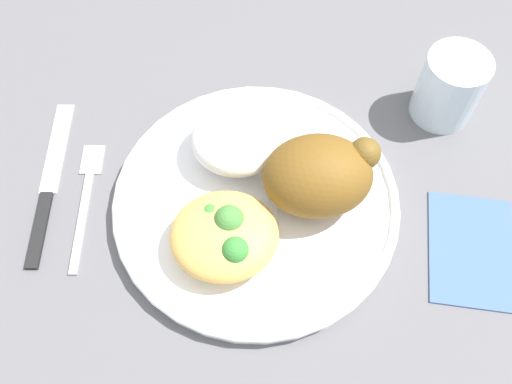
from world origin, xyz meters
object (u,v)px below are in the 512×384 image
object	(u,v)px
rice_pile	(239,138)
mac_cheese_with_broccoli	(225,235)
plate	(256,201)
knife	(47,194)
roasted_chicken	(320,174)
water_glass	(449,87)
napkin	(472,249)
fork	(86,197)

from	to	relation	value
rice_pile	mac_cheese_with_broccoli	bearing A→B (deg)	-99.79
plate	knife	world-z (taller)	plate
roasted_chicken	water_glass	world-z (taller)	roasted_chicken
knife	napkin	world-z (taller)	knife
fork	knife	distance (m)	0.04
roasted_chicken	water_glass	xyz separation A→B (m)	(0.15, 0.10, -0.01)
water_glass	napkin	size ratio (longest dim) A/B	0.67
fork	water_glass	bearing A→B (deg)	12.67
fork	knife	bearing A→B (deg)	170.51
roasted_chicken	mac_cheese_with_broccoli	xyz separation A→B (m)	(-0.09, -0.05, -0.02)
plate	mac_cheese_with_broccoli	bearing A→B (deg)	-123.42
fork	roasted_chicken	bearing A→B (deg)	-4.77
rice_pile	mac_cheese_with_broccoli	world-z (taller)	same
rice_pile	knife	distance (m)	0.20
rice_pile	napkin	xyz separation A→B (m)	(0.21, -0.11, -0.04)
plate	knife	distance (m)	0.21
roasted_chicken	knife	distance (m)	0.27
plate	mac_cheese_with_broccoli	distance (m)	0.06
mac_cheese_with_broccoli	fork	world-z (taller)	mac_cheese_with_broccoli
knife	water_glass	size ratio (longest dim) A/B	2.47
roasted_chicken	rice_pile	distance (m)	0.09
plate	fork	xyz separation A→B (m)	(-0.17, 0.02, -0.01)
roasted_chicken	napkin	distance (m)	0.16
rice_pile	fork	size ratio (longest dim) A/B	0.65
knife	water_glass	xyz separation A→B (m)	(0.41, 0.08, 0.04)
napkin	knife	bearing A→B (deg)	167.95
napkin	water_glass	bearing A→B (deg)	87.77
water_glass	mac_cheese_with_broccoli	bearing A→B (deg)	-147.60
roasted_chicken	mac_cheese_with_broccoli	world-z (taller)	roasted_chicken
roasted_chicken	mac_cheese_with_broccoli	bearing A→B (deg)	-151.76
rice_pile	napkin	size ratio (longest dim) A/B	0.81
rice_pile	knife	bearing A→B (deg)	-171.75
water_glass	napkin	distance (m)	0.17
roasted_chicken	rice_pile	bearing A→B (deg)	143.15
plate	napkin	xyz separation A→B (m)	(0.20, -0.06, -0.01)
fork	napkin	distance (m)	0.37
mac_cheese_with_broccoli	fork	distance (m)	0.16
mac_cheese_with_broccoli	roasted_chicken	bearing A→B (deg)	28.24
roasted_chicken	napkin	xyz separation A→B (m)	(0.14, -0.06, -0.05)
napkin	roasted_chicken	bearing A→B (deg)	156.59
plate	water_glass	distance (m)	0.23
plate	water_glass	size ratio (longest dim) A/B	3.57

